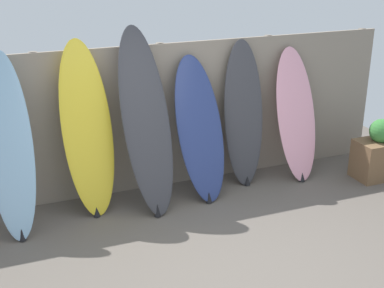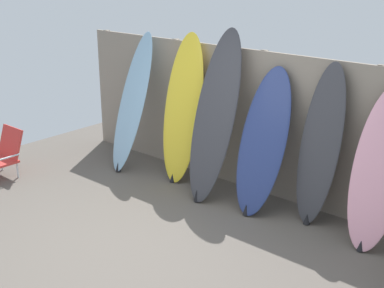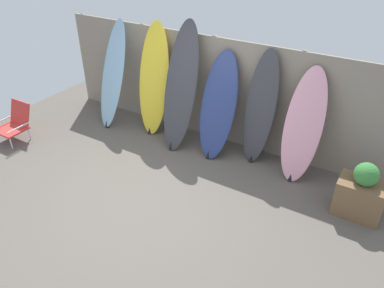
{
  "view_description": "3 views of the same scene",
  "coord_description": "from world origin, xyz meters",
  "px_view_note": "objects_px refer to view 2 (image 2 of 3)",
  "views": [
    {
      "loc": [
        -1.93,
        -3.91,
        2.95
      ],
      "look_at": [
        -0.03,
        0.94,
        0.94
      ],
      "focal_mm": 50.0,
      "sensor_mm": 36.0,
      "label": 1
    },
    {
      "loc": [
        3.54,
        -3.34,
        2.83
      ],
      "look_at": [
        -0.16,
        0.91,
        0.87
      ],
      "focal_mm": 50.0,
      "sensor_mm": 36.0,
      "label": 2
    },
    {
      "loc": [
        2.76,
        -3.22,
        3.46
      ],
      "look_at": [
        0.49,
        0.53,
        0.74
      ],
      "focal_mm": 35.0,
      "sensor_mm": 36.0,
      "label": 3
    }
  ],
  "objects_px": {
    "surfboard_charcoal_2": "(215,116)",
    "surfboard_charcoal_4": "(320,146)",
    "surfboard_navy_3": "(263,142)",
    "beach_chair": "(3,153)",
    "surfboard_pink_5": "(379,170)",
    "surfboard_skyblue_0": "(132,103)",
    "surfboard_yellow_1": "(183,109)"
  },
  "relations": [
    {
      "from": "surfboard_charcoal_4",
      "to": "surfboard_pink_5",
      "type": "height_order",
      "value": "surfboard_charcoal_4"
    },
    {
      "from": "surfboard_yellow_1",
      "to": "surfboard_charcoal_4",
      "type": "height_order",
      "value": "surfboard_yellow_1"
    },
    {
      "from": "surfboard_charcoal_2",
      "to": "beach_chair",
      "type": "distance_m",
      "value": 3.01
    },
    {
      "from": "surfboard_navy_3",
      "to": "surfboard_charcoal_4",
      "type": "relative_size",
      "value": 0.93
    },
    {
      "from": "surfboard_yellow_1",
      "to": "surfboard_charcoal_2",
      "type": "relative_size",
      "value": 0.95
    },
    {
      "from": "surfboard_charcoal_4",
      "to": "surfboard_pink_5",
      "type": "bearing_deg",
      "value": -6.96
    },
    {
      "from": "surfboard_navy_3",
      "to": "beach_chair",
      "type": "height_order",
      "value": "surfboard_navy_3"
    },
    {
      "from": "surfboard_yellow_1",
      "to": "surfboard_pink_5",
      "type": "xyz_separation_m",
      "value": [
        2.67,
        -0.01,
        -0.14
      ]
    },
    {
      "from": "surfboard_skyblue_0",
      "to": "surfboard_yellow_1",
      "type": "distance_m",
      "value": 0.84
    },
    {
      "from": "surfboard_navy_3",
      "to": "surfboard_pink_5",
      "type": "distance_m",
      "value": 1.36
    },
    {
      "from": "surfboard_charcoal_2",
      "to": "surfboard_yellow_1",
      "type": "bearing_deg",
      "value": 168.92
    },
    {
      "from": "surfboard_navy_3",
      "to": "beach_chair",
      "type": "xyz_separation_m",
      "value": [
        -3.23,
        -1.48,
        -0.51
      ]
    },
    {
      "from": "surfboard_charcoal_2",
      "to": "surfboard_navy_3",
      "type": "relative_size",
      "value": 1.23
    },
    {
      "from": "surfboard_navy_3",
      "to": "beach_chair",
      "type": "distance_m",
      "value": 3.59
    },
    {
      "from": "surfboard_charcoal_2",
      "to": "beach_chair",
      "type": "height_order",
      "value": "surfboard_charcoal_2"
    },
    {
      "from": "surfboard_yellow_1",
      "to": "surfboard_charcoal_2",
      "type": "height_order",
      "value": "surfboard_charcoal_2"
    },
    {
      "from": "beach_chair",
      "to": "surfboard_charcoal_2",
      "type": "bearing_deg",
      "value": 35.41
    },
    {
      "from": "surfboard_charcoal_2",
      "to": "surfboard_charcoal_4",
      "type": "xyz_separation_m",
      "value": [
        1.32,
        0.2,
        -0.13
      ]
    },
    {
      "from": "surfboard_charcoal_4",
      "to": "beach_chair",
      "type": "distance_m",
      "value": 4.24
    },
    {
      "from": "beach_chair",
      "to": "surfboard_charcoal_4",
      "type": "bearing_deg",
      "value": 29.02
    },
    {
      "from": "surfboard_charcoal_2",
      "to": "beach_chair",
      "type": "bearing_deg",
      "value": -150.77
    },
    {
      "from": "surfboard_skyblue_0",
      "to": "surfboard_charcoal_2",
      "type": "distance_m",
      "value": 1.47
    },
    {
      "from": "surfboard_charcoal_4",
      "to": "beach_chair",
      "type": "xyz_separation_m",
      "value": [
        -3.87,
        -1.63,
        -0.57
      ]
    },
    {
      "from": "surfboard_skyblue_0",
      "to": "surfboard_navy_3",
      "type": "relative_size",
      "value": 1.13
    },
    {
      "from": "surfboard_pink_5",
      "to": "beach_chair",
      "type": "relative_size",
      "value": 2.55
    },
    {
      "from": "surfboard_skyblue_0",
      "to": "beach_chair",
      "type": "xyz_separation_m",
      "value": [
        -1.08,
        -1.43,
        -0.61
      ]
    },
    {
      "from": "surfboard_charcoal_2",
      "to": "surfboard_pink_5",
      "type": "distance_m",
      "value": 2.04
    },
    {
      "from": "surfboard_yellow_1",
      "to": "surfboard_pink_5",
      "type": "distance_m",
      "value": 2.67
    },
    {
      "from": "surfboard_skyblue_0",
      "to": "surfboard_charcoal_4",
      "type": "distance_m",
      "value": 2.8
    },
    {
      "from": "surfboard_navy_3",
      "to": "surfboard_pink_5",
      "type": "xyz_separation_m",
      "value": [
        1.36,
        0.06,
        -0.01
      ]
    },
    {
      "from": "surfboard_skyblue_0",
      "to": "surfboard_pink_5",
      "type": "bearing_deg",
      "value": 1.91
    },
    {
      "from": "beach_chair",
      "to": "surfboard_skyblue_0",
      "type": "bearing_deg",
      "value": 58.96
    }
  ]
}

